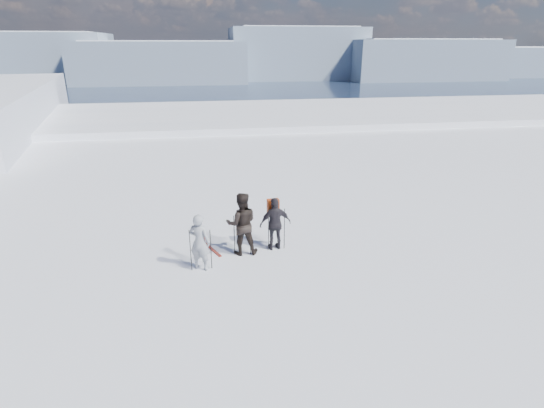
{
  "coord_description": "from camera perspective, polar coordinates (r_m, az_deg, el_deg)",
  "views": [
    {
      "loc": [
        -3.4,
        -8.14,
        6.17
      ],
      "look_at": [
        -1.6,
        3.0,
        1.89
      ],
      "focal_mm": 28.0,
      "sensor_mm": 36.0,
      "label": 1
    }
  ],
  "objects": [
    {
      "name": "far_mountain_range",
      "position": [
        464.3,
        -5.4,
        19.02
      ],
      "size": [
        770.0,
        110.0,
        53.0
      ],
      "color": "slate",
      "rests_on": "ground"
    },
    {
      "name": "skier_pack",
      "position": [
        13.34,
        0.44,
        -2.68
      ],
      "size": [
        1.05,
        0.53,
        1.72
      ],
      "primitive_type": "imported",
      "rotation": [
        0.0,
        0.0,
        3.26
      ],
      "color": "black",
      "rests_on": "ground"
    },
    {
      "name": "lake_basin",
      "position": [
        40.34,
        -3.88,
        2.4
      ],
      "size": [
        820.0,
        820.0,
        71.62
      ],
      "color": "white",
      "rests_on": "ground"
    },
    {
      "name": "ski_poles",
      "position": [
        12.94,
        -4.11,
        -4.6
      ],
      "size": [
        2.94,
        0.97,
        1.37
      ],
      "color": "black",
      "rests_on": "ground"
    },
    {
      "name": "backpack",
      "position": [
        13.16,
        0.15,
        2.27
      ],
      "size": [
        0.39,
        0.25,
        0.54
      ],
      "primitive_type": "cube",
      "rotation": [
        0.0,
        0.0,
        3.26
      ],
      "color": "#BA3E11",
      "rests_on": "skier_pack"
    },
    {
      "name": "skier_dark",
      "position": [
        13.05,
        -4.1,
        -2.65
      ],
      "size": [
        0.99,
        0.79,
        2.0
      ],
      "primitive_type": "imported",
      "rotation": [
        0.0,
        0.0,
        3.11
      ],
      "color": "black",
      "rests_on": "ground"
    },
    {
      "name": "skier_grey",
      "position": [
        12.34,
        -9.71,
        -5.06
      ],
      "size": [
        0.74,
        0.65,
        1.71
      ],
      "primitive_type": "imported",
      "rotation": [
        0.0,
        0.0,
        2.67
      ],
      "color": "#8F949C",
      "rests_on": "ground"
    },
    {
      "name": "skis_loose",
      "position": [
        13.97,
        -8.8,
        -5.65
      ],
      "size": [
        0.78,
        1.7,
        0.03
      ],
      "color": "black",
      "rests_on": "ground"
    }
  ]
}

